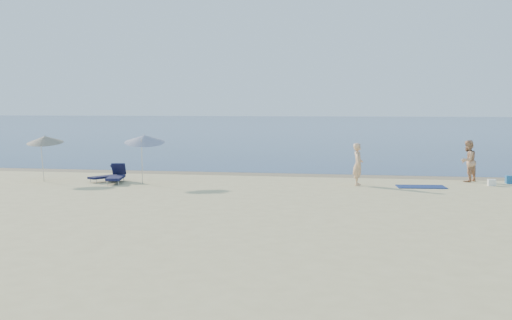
% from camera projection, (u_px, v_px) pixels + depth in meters
% --- Properties ---
extents(ground, '(160.00, 160.00, 0.00)m').
position_uv_depth(ground, '(242.00, 286.00, 12.08)').
color(ground, beige).
rests_on(ground, ground).
extents(sea, '(240.00, 160.00, 0.01)m').
position_uv_depth(sea, '(359.00, 125.00, 110.08)').
color(sea, '#0C214B').
rests_on(sea, ground).
extents(wet_sand_strip, '(240.00, 1.60, 0.00)m').
position_uv_depth(wet_sand_strip, '(322.00, 175.00, 31.09)').
color(wet_sand_strip, '#847254').
rests_on(wet_sand_strip, ground).
extents(person_left, '(0.44, 0.66, 1.80)m').
position_uv_depth(person_left, '(358.00, 164.00, 27.19)').
color(person_left, '#DFA87D').
rests_on(person_left, ground).
extents(person_right, '(1.11, 1.14, 1.85)m').
position_uv_depth(person_right, '(468.00, 161.00, 28.47)').
color(person_right, tan).
rests_on(person_right, ground).
extents(beach_towel, '(2.09, 1.31, 0.03)m').
position_uv_depth(beach_towel, '(421.00, 187.00, 26.68)').
color(beach_towel, navy).
rests_on(beach_towel, ground).
extents(white_bag, '(0.32, 0.28, 0.27)m').
position_uv_depth(white_bag, '(492.00, 183.00, 27.14)').
color(white_bag, white).
rests_on(white_bag, ground).
extents(blue_cooler, '(0.51, 0.37, 0.35)m').
position_uv_depth(blue_cooler, '(512.00, 180.00, 27.85)').
color(blue_cooler, '#1D5E9E').
rests_on(blue_cooler, ground).
extents(umbrella_near, '(2.20, 2.21, 2.30)m').
position_uv_depth(umbrella_near, '(145.00, 139.00, 27.75)').
color(umbrella_near, silver).
rests_on(umbrella_near, ground).
extents(umbrella_far, '(1.83, 1.86, 2.19)m').
position_uv_depth(umbrella_far, '(45.00, 140.00, 28.67)').
color(umbrella_far, silver).
rests_on(umbrella_far, ground).
extents(lounger_left, '(0.99, 1.94, 0.82)m').
position_uv_depth(lounger_left, '(116.00, 176.00, 28.14)').
color(lounger_left, '#15173B').
rests_on(lounger_left, ground).
extents(lounger_right, '(1.23, 1.64, 0.70)m').
position_uv_depth(lounger_right, '(106.00, 176.00, 28.67)').
color(lounger_right, '#131435').
rests_on(lounger_right, ground).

